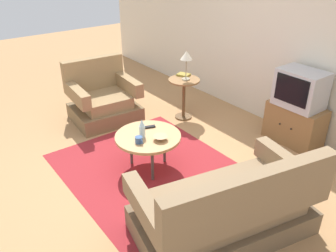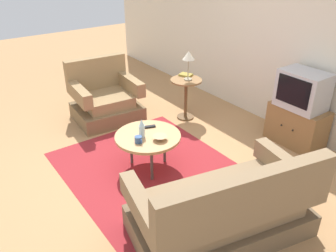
# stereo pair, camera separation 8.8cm
# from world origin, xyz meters

# --- Properties ---
(ground_plane) EXTENTS (16.00, 16.00, 0.00)m
(ground_plane) POSITION_xyz_m (0.00, 0.00, 0.00)
(ground_plane) COLOR #AD7F51
(back_wall) EXTENTS (9.00, 0.12, 2.70)m
(back_wall) POSITION_xyz_m (0.00, 2.22, 1.35)
(back_wall) COLOR beige
(back_wall) RESTS_ON ground
(area_rug) EXTENTS (2.20, 1.95, 0.00)m
(area_rug) POSITION_xyz_m (-0.00, -0.10, 0.00)
(area_rug) COLOR maroon
(area_rug) RESTS_ON ground
(armchair) EXTENTS (0.92, 1.04, 0.93)m
(armchair) POSITION_xyz_m (-1.61, 0.12, 0.31)
(armchair) COLOR brown
(armchair) RESTS_ON ground
(couch) EXTENTS (1.25, 1.83, 0.93)m
(couch) POSITION_xyz_m (1.36, -0.14, 0.30)
(couch) COLOR brown
(couch) RESTS_ON ground
(coffee_table) EXTENTS (0.80, 0.80, 0.47)m
(coffee_table) POSITION_xyz_m (-0.00, -0.10, 0.44)
(coffee_table) COLOR tan
(coffee_table) RESTS_ON ground
(side_table) EXTENTS (0.49, 0.49, 0.66)m
(side_table) POSITION_xyz_m (-0.85, 1.16, 0.47)
(side_table) COLOR olive
(side_table) RESTS_ON ground
(tv_stand) EXTENTS (0.76, 0.44, 0.55)m
(tv_stand) POSITION_xyz_m (0.68, 1.91, 0.28)
(tv_stand) COLOR olive
(tv_stand) RESTS_ON ground
(television) EXTENTS (0.60, 0.43, 0.50)m
(television) POSITION_xyz_m (0.68, 1.90, 0.81)
(television) COLOR #B7B7BC
(television) RESTS_ON tv_stand
(table_lamp) EXTENTS (0.18, 0.18, 0.45)m
(table_lamp) POSITION_xyz_m (-0.82, 1.17, 1.01)
(table_lamp) COLOR #9E937A
(table_lamp) RESTS_ON side_table
(vase) EXTENTS (0.07, 0.07, 0.24)m
(vase) POSITION_xyz_m (0.00, -0.18, 0.59)
(vase) COLOR silver
(vase) RESTS_ON coffee_table
(mug) EXTENTS (0.13, 0.09, 0.08)m
(mug) POSITION_xyz_m (0.08, -0.28, 0.51)
(mug) COLOR #335184
(mug) RESTS_ON coffee_table
(bowl) EXTENTS (0.17, 0.17, 0.05)m
(bowl) POSITION_xyz_m (0.18, -0.04, 0.50)
(bowl) COLOR tan
(bowl) RESTS_ON coffee_table
(tv_remote_dark) EXTENTS (0.09, 0.15, 0.02)m
(tv_remote_dark) POSITION_xyz_m (-0.15, 0.03, 0.48)
(tv_remote_dark) COLOR black
(tv_remote_dark) RESTS_ON coffee_table
(book) EXTENTS (0.23, 0.21, 0.03)m
(book) POSITION_xyz_m (-0.98, 1.26, 0.67)
(book) COLOR olive
(book) RESTS_ON side_table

